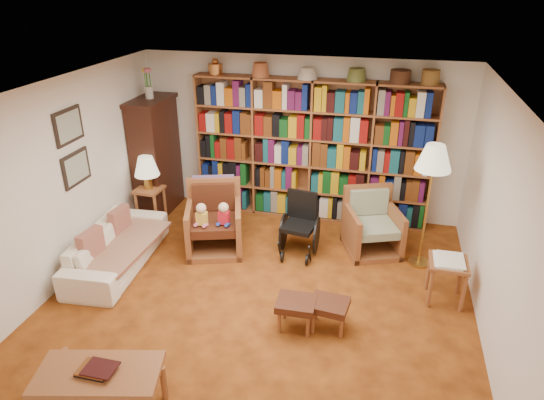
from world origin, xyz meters
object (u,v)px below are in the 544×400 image
(sofa, at_px, (117,247))
(footstool_a, at_px, (296,305))
(armchair_leather, at_px, (217,221))
(armchair_sage, at_px, (373,227))
(coffee_table, at_px, (99,376))
(wheelchair, at_px, (300,226))
(footstool_b, at_px, (329,307))
(floor_lamp, at_px, (433,163))
(side_table_papers, at_px, (448,268))
(side_table_lamp, at_px, (150,198))

(sofa, bearing_deg, footstool_a, -109.19)
(sofa, xyz_separation_m, armchair_leather, (1.13, 0.80, 0.13))
(armchair_sage, height_order, coffee_table, armchair_sage)
(wheelchair, bearing_deg, sofa, -157.63)
(armchair_leather, height_order, footstool_b, armchair_leather)
(footstool_a, bearing_deg, floor_lamp, 50.72)
(footstool_a, bearing_deg, side_table_papers, 29.11)
(footstool_b, bearing_deg, side_table_lamp, 148.98)
(sofa, relative_size, footstool_b, 4.11)
(armchair_sage, height_order, side_table_papers, armchair_sage)
(footstool_a, bearing_deg, footstool_b, 11.38)
(floor_lamp, bearing_deg, footstool_b, -122.39)
(armchair_leather, relative_size, footstool_a, 2.34)
(sofa, bearing_deg, coffee_table, -157.66)
(armchair_leather, xyz_separation_m, footstool_a, (1.44, -1.49, -0.10))
(armchair_leather, distance_m, wheelchair, 1.18)
(armchair_sage, relative_size, footstool_a, 2.25)
(sofa, height_order, floor_lamp, floor_lamp)
(side_table_papers, distance_m, footstool_a, 1.88)
(armchair_leather, distance_m, coffee_table, 2.98)
(armchair_leather, bearing_deg, sofa, -144.57)
(sofa, relative_size, footstool_a, 4.29)
(armchair_sage, xyz_separation_m, footstool_b, (-0.37, -1.89, -0.05))
(armchair_sage, height_order, footstool_a, armchair_sage)
(footstool_a, bearing_deg, coffee_table, -134.72)
(sofa, xyz_separation_m, side_table_lamp, (-0.10, 1.20, 0.17))
(floor_lamp, xyz_separation_m, side_table_papers, (0.26, -0.77, -1.02))
(armchair_leather, height_order, side_table_papers, armchair_leather)
(armchair_leather, xyz_separation_m, side_table_papers, (3.07, -0.58, 0.05))
(sofa, bearing_deg, armchair_leather, -58.75)
(armchair_leather, relative_size, wheelchair, 1.15)
(wheelchair, relative_size, footstool_b, 1.94)
(wheelchair, distance_m, side_table_papers, 2.03)
(side_table_lamp, relative_size, side_table_papers, 1.06)
(side_table_lamp, height_order, floor_lamp, floor_lamp)
(armchair_leather, bearing_deg, side_table_papers, -10.68)
(armchair_sage, distance_m, footstool_a, 2.10)
(armchair_sage, xyz_separation_m, floor_lamp, (0.65, -0.28, 1.13))
(side_table_papers, bearing_deg, side_table_lamp, 167.17)
(coffee_table, bearing_deg, footstool_a, 45.28)
(footstool_a, bearing_deg, armchair_sage, 69.77)
(side_table_lamp, bearing_deg, footstool_b, -31.02)
(sofa, xyz_separation_m, armchair_sage, (3.29, 1.28, 0.07))
(floor_lamp, bearing_deg, footstool_a, -129.28)
(armchair_leather, height_order, coffee_table, armchair_leather)
(side_table_lamp, bearing_deg, wheelchair, -6.03)
(side_table_papers, bearing_deg, wheelchair, 159.10)
(sofa, height_order, coffee_table, sofa)
(armchair_leather, bearing_deg, footstool_a, -45.92)
(side_table_lamp, height_order, armchair_sage, armchair_sage)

